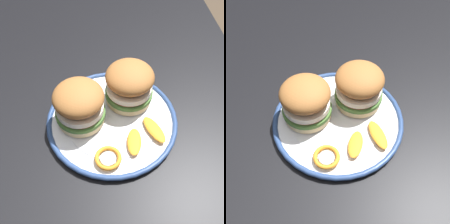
{
  "view_description": "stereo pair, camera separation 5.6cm",
  "coord_description": "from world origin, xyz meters",
  "views": [
    {
      "loc": [
        -0.3,
        0.01,
        1.3
      ],
      "look_at": [
        0.07,
        -0.04,
        0.8
      ],
      "focal_mm": 44.48,
      "sensor_mm": 36.0,
      "label": 1
    },
    {
      "loc": [
        -0.3,
        -0.05,
        1.3
      ],
      "look_at": [
        0.07,
        -0.04,
        0.8
      ],
      "focal_mm": 44.48,
      "sensor_mm": 36.0,
      "label": 2
    }
  ],
  "objects": [
    {
      "name": "dining_table",
      "position": [
        0.0,
        0.0,
        0.65
      ],
      "size": [
        1.28,
        0.83,
        0.76
      ],
      "color": "black",
      "rests_on": "ground"
    },
    {
      "name": "dinner_plate",
      "position": [
        0.07,
        -0.04,
        0.77
      ],
      "size": [
        0.3,
        0.3,
        0.02
      ],
      "color": "white",
      "rests_on": "dining_table"
    },
    {
      "name": "sandwich_half_left",
      "position": [
        0.08,
        0.03,
        0.83
      ],
      "size": [
        0.14,
        0.14,
        0.1
      ],
      "color": "beige",
      "rests_on": "dinner_plate"
    },
    {
      "name": "sandwich_half_right",
      "position": [
        0.12,
        -0.08,
        0.83
      ],
      "size": [
        0.13,
        0.13,
        0.1
      ],
      "color": "beige",
      "rests_on": "dinner_plate"
    },
    {
      "name": "orange_peel_curled",
      "position": [
        -0.03,
        -0.02,
        0.79
      ],
      "size": [
        0.07,
        0.07,
        0.01
      ],
      "color": "orange",
      "rests_on": "dinner_plate"
    },
    {
      "name": "orange_peel_strip_long",
      "position": [
        0.03,
        -0.13,
        0.79
      ],
      "size": [
        0.08,
        0.06,
        0.01
      ],
      "color": "orange",
      "rests_on": "dinner_plate"
    },
    {
      "name": "orange_peel_strip_short",
      "position": [
        0.0,
        -0.08,
        0.79
      ],
      "size": [
        0.07,
        0.04,
        0.01
      ],
      "color": "orange",
      "rests_on": "dinner_plate"
    }
  ]
}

